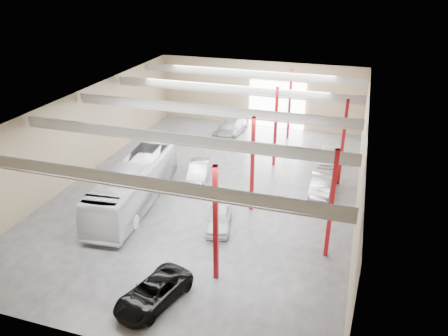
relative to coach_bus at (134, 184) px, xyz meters
The scene contains 8 objects.
depot_shell 7.19m from the coach_bus, 43.46° to the left, with size 22.12×32.12×7.06m.
coach_bus is the anchor object (origin of this frame).
black_sedan 10.75m from the coach_bus, 57.10° to the right, with size 2.12×4.60×1.28m, color black.
car_row_a 6.96m from the coach_bus, ahead, with size 1.56×3.87×1.32m, color white.
car_row_b 6.21m from the coach_bus, 61.44° to the left, with size 1.51×4.32×1.42m, color #B2B2B7.
car_row_c 16.11m from the coach_bus, 81.11° to the left, with size 2.20×5.41×1.57m, color gray.
car_right_near 14.11m from the coach_bus, 24.75° to the left, with size 1.53×4.39×1.45m, color #ACACB1.
car_right_far 17.36m from the coach_bus, 42.47° to the left, with size 1.58×3.93×1.34m, color white.
Camera 1 is at (10.18, -28.71, 16.10)m, focal length 35.00 mm.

